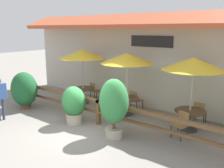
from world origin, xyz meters
The scene contains 18 objects.
ground_plane centered at (0.00, 0.00, 0.00)m, with size 60.00×60.00×0.00m, color gray.
building_facade centered at (0.00, 4.10, 2.16)m, with size 14.28×1.49×4.23m.
patio_railing centered at (0.00, 1.05, 0.70)m, with size 10.40×0.14×0.95m.
patio_umbrella_near centered at (-2.44, 2.70, 2.38)m, with size 2.14×2.14×2.63m.
dining_table_near centered at (-2.44, 2.70, 0.59)m, with size 1.07×1.07×0.73m.
chair_near_streetside centered at (-2.45, 1.94, 0.49)m, with size 0.50×0.50×0.87m.
chair_near_wallside centered at (-2.40, 3.47, 0.49)m, with size 0.51×0.51×0.87m.
patio_umbrella_middle centered at (0.19, 2.59, 2.38)m, with size 2.14×2.14×2.63m.
dining_table_middle centered at (0.19, 2.59, 0.59)m, with size 1.07×1.07×0.73m.
chair_middle_streetside centered at (0.15, 1.85, 0.49)m, with size 0.47×0.47×0.87m.
chair_middle_wallside centered at (0.16, 3.34, 0.49)m, with size 0.51×0.51×0.87m.
patio_umbrella_far centered at (2.89, 2.65, 2.38)m, with size 2.14×2.14×2.63m.
dining_table_far centered at (2.89, 2.65, 0.59)m, with size 1.07×1.07×0.73m.
chair_far_streetside centered at (2.91, 1.86, 0.49)m, with size 0.50×0.50×0.87m.
chair_far_wallside centered at (2.96, 3.44, 0.49)m, with size 0.47×0.47×0.87m.
potted_plant_tall_tropical centered at (-3.91, 0.46, 0.87)m, with size 1.24×1.12×1.66m.
potted_plant_broad_leaf centered at (-0.76, 0.52, 0.79)m, with size 0.94×0.84×1.45m.
potted_plant_small_flowering centered at (1.17, 0.50, 1.16)m, with size 0.99×0.89×1.98m.
Camera 1 is at (5.93, -5.59, 3.54)m, focal length 40.00 mm.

